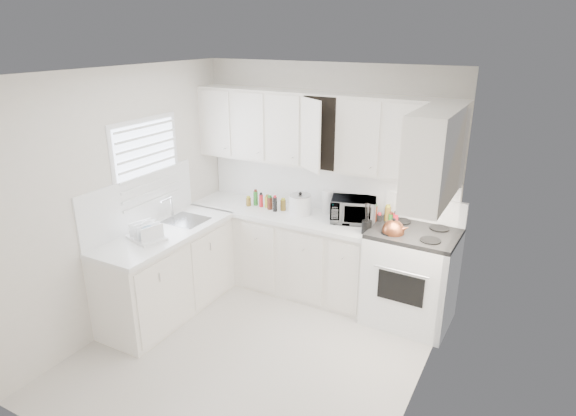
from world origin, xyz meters
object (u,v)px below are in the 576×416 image
Objects in this scene: stove at (412,264)px; microwave at (353,208)px; dish_rack at (146,230)px; tea_kettle at (393,229)px; utensil_crock at (367,218)px; rice_cooker at (300,203)px.

stove reaches higher than microwave.
tea_kettle is at bearing 43.16° from dish_rack.
utensil_crock reaches higher than microwave.
utensil_crock is at bearing 47.27° from dish_rack.
tea_kettle is at bearing -136.72° from stove.
dish_rack is at bearing -147.96° from utensil_crock.
stove is 1.39m from rice_cooker.
rice_cooker is (-1.15, 0.23, 0.01)m from tea_kettle.
tea_kettle is 1.07× the size of rice_cooker.
rice_cooker is 0.76× the size of utensil_crock.
tea_kettle is at bearing -26.01° from rice_cooker.
stove is 5.12× the size of rice_cooker.
stove is 0.48m from tea_kettle.
stove is at bearing -17.70° from rice_cooker.
stove is 3.65× the size of dish_rack.
utensil_crock is at bearing -63.60° from microwave.
rice_cooker is at bearing 167.04° from microwave.
rice_cooker is at bearing 167.11° from utensil_crock.
rice_cooker is 0.71× the size of dish_rack.
microwave is 1.87× the size of rice_cooker.
dish_rack is at bearing -156.81° from microwave.
rice_cooker is (-0.62, -0.05, -0.03)m from microwave.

